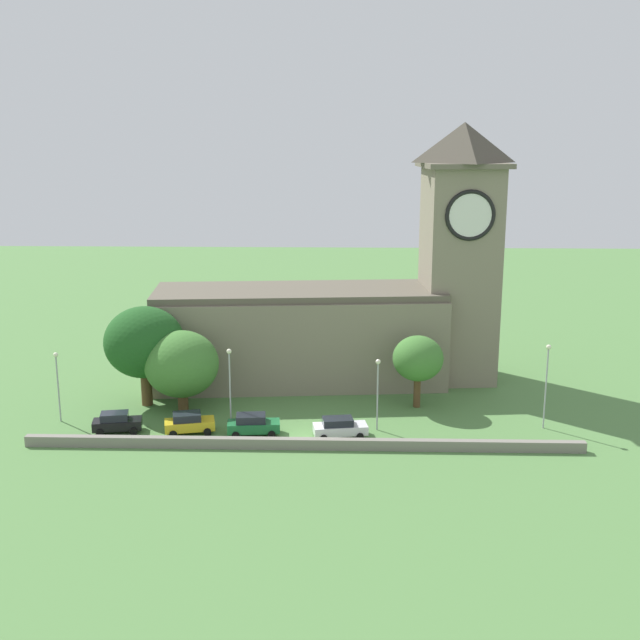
% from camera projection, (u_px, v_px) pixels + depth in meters
% --- Properties ---
extents(ground_plane, '(200.00, 200.00, 0.00)m').
position_uv_depth(ground_plane, '(312.00, 384.00, 82.46)').
color(ground_plane, '#517F42').
extents(church, '(36.41, 12.79, 26.68)m').
position_uv_depth(church, '(351.00, 308.00, 82.03)').
color(church, gray).
rests_on(church, ground).
extents(quay_barrier, '(46.66, 0.70, 0.91)m').
position_uv_depth(quay_barrier, '(303.00, 444.00, 65.46)').
color(quay_barrier, gray).
rests_on(quay_barrier, ground).
extents(car_black, '(4.45, 2.67, 1.81)m').
position_uv_depth(car_black, '(117.00, 422.00, 69.01)').
color(car_black, black).
rests_on(car_black, ground).
extents(car_yellow, '(4.62, 2.96, 1.84)m').
position_uv_depth(car_yellow, '(189.00, 423.00, 68.83)').
color(car_yellow, gold).
rests_on(car_yellow, ground).
extents(car_green, '(4.70, 2.57, 1.86)m').
position_uv_depth(car_green, '(253.00, 424.00, 68.42)').
color(car_green, '#1E6B38').
rests_on(car_green, ground).
extents(car_white, '(4.85, 2.72, 1.71)m').
position_uv_depth(car_white, '(340.00, 427.00, 67.97)').
color(car_white, silver).
rests_on(car_white, ground).
extents(streetlamp_west_end, '(0.44, 0.44, 6.52)m').
position_uv_depth(streetlamp_west_end, '(57.00, 375.00, 70.80)').
color(streetlamp_west_end, '#9EA0A5').
rests_on(streetlamp_west_end, ground).
extents(streetlamp_west_mid, '(0.44, 0.44, 7.30)m').
position_uv_depth(streetlamp_west_mid, '(230.00, 376.00, 69.12)').
color(streetlamp_west_mid, '#9EA0A5').
rests_on(streetlamp_west_mid, ground).
extents(streetlamp_central, '(0.44, 0.44, 6.52)m').
position_uv_depth(streetlamp_central, '(378.00, 383.00, 68.72)').
color(streetlamp_central, '#9EA0A5').
rests_on(streetlamp_central, ground).
extents(streetlamp_east_mid, '(0.44, 0.44, 7.71)m').
position_uv_depth(streetlamp_east_mid, '(547.00, 374.00, 69.01)').
color(streetlamp_east_mid, '#9EA0A5').
rests_on(streetlamp_east_mid, ground).
extents(tree_riverside_west, '(7.58, 7.58, 9.69)m').
position_uv_depth(tree_riverside_west, '(144.00, 342.00, 74.74)').
color(tree_riverside_west, brown).
rests_on(tree_riverside_west, ground).
extents(tree_churchyard, '(6.94, 6.94, 7.78)m').
position_uv_depth(tree_churchyard, '(182.00, 364.00, 73.34)').
color(tree_churchyard, brown).
rests_on(tree_churchyard, ground).
extents(tree_riverside_east, '(4.81, 4.81, 7.00)m').
position_uv_depth(tree_riverside_east, '(418.00, 359.00, 74.49)').
color(tree_riverside_east, brown).
rests_on(tree_riverside_east, ground).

